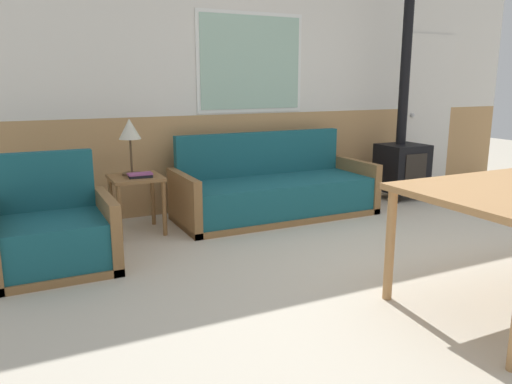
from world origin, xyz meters
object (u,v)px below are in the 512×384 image
at_px(couch, 275,193).
at_px(side_table, 136,187).
at_px(armchair, 54,236).
at_px(table_lamp, 130,133).
at_px(wood_stove, 402,153).

bearing_deg(couch, side_table, 178.33).
bearing_deg(armchair, table_lamp, 41.08).
bearing_deg(wood_stove, couch, -178.61).
distance_m(table_lamp, wood_stove, 3.21).
relative_size(armchair, table_lamp, 1.66).
relative_size(side_table, table_lamp, 1.03).
xyz_separation_m(table_lamp, wood_stove, (3.19, -0.08, -0.37)).
distance_m(couch, armchair, 2.28).
bearing_deg(wood_stove, armchair, -170.71).
bearing_deg(armchair, wood_stove, 6.66).
bearing_deg(table_lamp, couch, -4.86).
bearing_deg(table_lamp, side_table, -80.64).
bearing_deg(side_table, couch, -1.67).
bearing_deg(armchair, side_table, 37.23).
bearing_deg(couch, table_lamp, 175.14).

